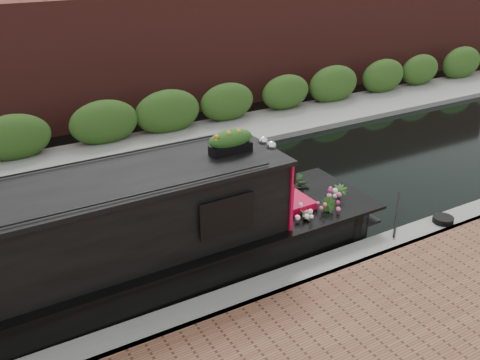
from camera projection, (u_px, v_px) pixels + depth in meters
ground at (170, 221)px, 11.75m from camera, size 80.00×80.00×0.00m
near_bank_coping at (247, 304)px, 9.17m from camera, size 40.00×0.60×0.50m
far_bank_path at (111, 158)px, 15.05m from camera, size 40.00×2.40×0.34m
far_hedge at (101, 148)px, 15.75m from camera, size 40.00×1.10×2.80m
far_brick_wall at (82, 127)px, 17.40m from camera, size 40.00×1.00×8.00m
narrowboat at (46, 271)px, 8.58m from camera, size 12.17×2.24×2.87m
rope_fender at (354, 211)px, 11.82m from camera, size 0.35×0.35×0.35m
coiled_mooring_rope at (443, 219)px, 11.20m from camera, size 0.43×0.43×0.12m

